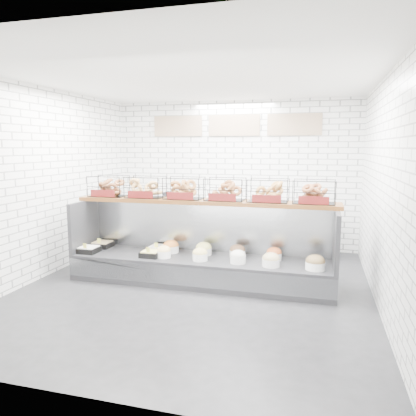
% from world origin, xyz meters
% --- Properties ---
extents(ground, '(5.50, 5.50, 0.00)m').
position_xyz_m(ground, '(0.00, 0.00, 0.00)').
color(ground, black).
rests_on(ground, ground).
extents(room_shell, '(5.02, 5.51, 3.01)m').
position_xyz_m(room_shell, '(0.00, 0.60, 2.06)').
color(room_shell, white).
rests_on(room_shell, ground).
extents(display_case, '(4.00, 0.90, 1.20)m').
position_xyz_m(display_case, '(0.01, 0.34, 0.33)').
color(display_case, black).
rests_on(display_case, ground).
extents(bagel_shelf, '(4.10, 0.50, 0.40)m').
position_xyz_m(bagel_shelf, '(-0.00, 0.52, 1.39)').
color(bagel_shelf, '#4A280F').
rests_on(bagel_shelf, display_case).
extents(prep_counter, '(4.00, 0.60, 1.20)m').
position_xyz_m(prep_counter, '(0.00, 2.43, 0.47)').
color(prep_counter, '#93969B').
rests_on(prep_counter, ground).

